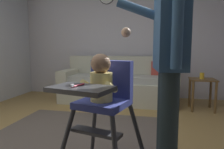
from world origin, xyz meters
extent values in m
cube|color=silver|center=(0.00, 2.54, 1.35)|extent=(5.05, 0.06, 2.71)
cube|color=beige|center=(0.08, 1.96, 0.20)|extent=(2.15, 0.84, 0.40)
cube|color=beige|center=(0.08, 2.29, 0.63)|extent=(2.15, 0.22, 0.46)
cube|color=beige|center=(-0.91, 1.96, 0.50)|extent=(0.20, 0.84, 0.20)
cube|color=beige|center=(1.06, 1.96, 0.50)|extent=(0.20, 0.84, 0.20)
cube|color=#B3B6A9|center=(-0.39, 1.91, 0.46)|extent=(0.86, 0.60, 0.11)
cube|color=#B3B6A9|center=(0.55, 1.91, 0.46)|extent=(0.86, 0.60, 0.11)
cube|color=#B24238|center=(0.85, 2.16, 0.60)|extent=(0.35, 0.12, 0.34)
cylinder|color=#35363A|center=(0.11, -0.54, 0.28)|extent=(0.19, 0.13, 0.57)
cylinder|color=#35363A|center=(0.22, -0.11, 0.28)|extent=(0.13, 0.19, 0.57)
cylinder|color=#35363A|center=(0.65, -0.22, 0.28)|extent=(0.19, 0.13, 0.57)
cube|color=#313B8B|center=(0.38, -0.38, 0.59)|extent=(0.44, 0.44, 0.05)
cube|color=#313B8B|center=(0.42, -0.24, 0.76)|extent=(0.37, 0.16, 0.30)
cube|color=#35363A|center=(0.31, -0.66, 0.75)|extent=(0.45, 0.35, 0.03)
cube|color=#35363A|center=(0.35, -0.49, 0.39)|extent=(0.41, 0.20, 0.02)
cylinder|color=#EAD47A|center=(0.37, -0.40, 0.72)|extent=(0.21, 0.21, 0.22)
sphere|color=#997051|center=(0.37, -0.41, 0.90)|extent=(0.15, 0.15, 0.15)
cylinder|color=#EAD47A|center=(0.26, -0.41, 0.73)|extent=(0.08, 0.15, 0.10)
cylinder|color=#EAD47A|center=(0.47, -0.47, 0.73)|extent=(0.08, 0.15, 0.10)
cylinder|color=#CC384C|center=(0.28, -0.66, 0.77)|extent=(0.05, 0.13, 0.01)
cube|color=white|center=(0.27, -0.71, 0.78)|extent=(0.02, 0.03, 0.02)
cylinder|color=#29383B|center=(0.87, -0.26, 0.43)|extent=(0.14, 0.14, 0.86)
cylinder|color=#29383B|center=(0.88, -0.38, 0.43)|extent=(0.14, 0.14, 0.86)
cube|color=#34567B|center=(0.87, -0.32, 1.15)|extent=(0.25, 0.42, 0.59)
cylinder|color=#34567B|center=(0.68, -0.16, 1.31)|extent=(0.48, 0.13, 0.23)
sphere|color=tan|center=(0.53, -0.18, 1.15)|extent=(0.08, 0.08, 0.08)
cylinder|color=#34567B|center=(0.90, -0.56, 1.15)|extent=(0.07, 0.07, 0.53)
cube|color=brown|center=(1.53, 1.72, 0.51)|extent=(0.40, 0.40, 0.02)
cylinder|color=brown|center=(1.36, 1.55, 0.25)|extent=(0.04, 0.04, 0.50)
cylinder|color=brown|center=(1.70, 1.55, 0.25)|extent=(0.04, 0.04, 0.50)
cylinder|color=brown|center=(1.36, 1.89, 0.25)|extent=(0.04, 0.04, 0.50)
cylinder|color=brown|center=(1.70, 1.89, 0.25)|extent=(0.04, 0.04, 0.50)
cylinder|color=gold|center=(1.51, 1.72, 0.57)|extent=(0.07, 0.07, 0.10)
camera|label=1|loc=(0.78, -1.94, 1.01)|focal=33.88mm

